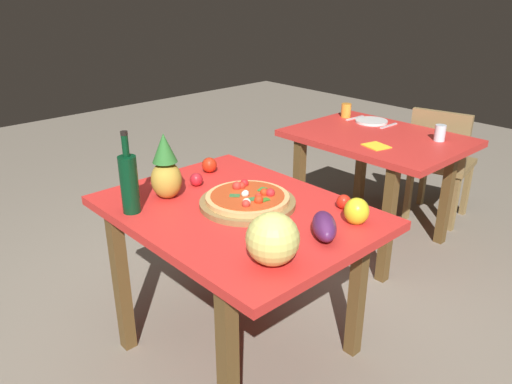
{
  "coord_description": "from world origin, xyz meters",
  "views": [
    {
      "loc": [
        1.49,
        -1.27,
        1.66
      ],
      "look_at": [
        0.01,
        0.1,
        0.81
      ],
      "focal_mm": 35.02,
      "sensor_mm": 36.0,
      "label": 1
    }
  ],
  "objects_px": {
    "pizza_board": "(248,203)",
    "eggplant": "(324,226)",
    "background_table": "(376,151)",
    "bell_pepper": "(357,211)",
    "wine_bottle": "(129,182)",
    "fork_utensil": "(355,118)",
    "dinner_plate": "(371,121)",
    "melon": "(273,239)",
    "tomato_beside_pepper": "(209,165)",
    "tomato_at_corner": "(344,202)",
    "pineapple_left": "(166,169)",
    "display_table": "(238,228)",
    "tomato_near_board": "(196,179)",
    "drinking_glass_juice": "(346,110)",
    "knife_utensil": "(389,126)",
    "drinking_glass_water": "(440,133)",
    "pizza": "(248,197)",
    "napkin_folded": "(376,146)",
    "dining_chair": "(440,159)"
  },
  "relations": [
    {
      "from": "pizza_board",
      "to": "tomato_beside_pepper",
      "type": "bearing_deg",
      "value": 163.14
    },
    {
      "from": "fork_utensil",
      "to": "melon",
      "type": "bearing_deg",
      "value": -58.15
    },
    {
      "from": "pizza_board",
      "to": "melon",
      "type": "bearing_deg",
      "value": -31.81
    },
    {
      "from": "melon",
      "to": "tomato_beside_pepper",
      "type": "relative_size",
      "value": 2.43
    },
    {
      "from": "wine_bottle",
      "to": "tomato_beside_pepper",
      "type": "bearing_deg",
      "value": 105.84
    },
    {
      "from": "bell_pepper",
      "to": "fork_utensil",
      "type": "height_order",
      "value": "bell_pepper"
    },
    {
      "from": "melon",
      "to": "background_table",
      "type": "bearing_deg",
      "value": 112.33
    },
    {
      "from": "pineapple_left",
      "to": "dinner_plate",
      "type": "bearing_deg",
      "value": 94.34
    },
    {
      "from": "bell_pepper",
      "to": "background_table",
      "type": "bearing_deg",
      "value": 120.5
    },
    {
      "from": "drinking_glass_juice",
      "to": "eggplant",
      "type": "bearing_deg",
      "value": -54.83
    },
    {
      "from": "pizza",
      "to": "napkin_folded",
      "type": "xyz_separation_m",
      "value": [
        -0.11,
        1.12,
        -0.04
      ]
    },
    {
      "from": "pizza",
      "to": "display_table",
      "type": "bearing_deg",
      "value": -104.13
    },
    {
      "from": "dinner_plate",
      "to": "napkin_folded",
      "type": "height_order",
      "value": "dinner_plate"
    },
    {
      "from": "tomato_beside_pepper",
      "to": "display_table",
      "type": "bearing_deg",
      "value": -23.12
    },
    {
      "from": "tomato_near_board",
      "to": "napkin_folded",
      "type": "relative_size",
      "value": 0.45
    },
    {
      "from": "background_table",
      "to": "bell_pepper",
      "type": "distance_m",
      "value": 1.31
    },
    {
      "from": "wine_bottle",
      "to": "drinking_glass_water",
      "type": "bearing_deg",
      "value": 78.83
    },
    {
      "from": "pizza_board",
      "to": "tomato_beside_pepper",
      "type": "relative_size",
      "value": 5.43
    },
    {
      "from": "dining_chair",
      "to": "napkin_folded",
      "type": "xyz_separation_m",
      "value": [
        0.0,
        -0.83,
        0.28
      ]
    },
    {
      "from": "tomato_near_board",
      "to": "dinner_plate",
      "type": "xyz_separation_m",
      "value": [
        -0.11,
        1.58,
        -0.02
      ]
    },
    {
      "from": "eggplant",
      "to": "dinner_plate",
      "type": "height_order",
      "value": "eggplant"
    },
    {
      "from": "fork_utensil",
      "to": "eggplant",
      "type": "bearing_deg",
      "value": -53.98
    },
    {
      "from": "display_table",
      "to": "tomato_near_board",
      "type": "xyz_separation_m",
      "value": [
        -0.33,
        0.02,
        0.13
      ]
    },
    {
      "from": "background_table",
      "to": "eggplant",
      "type": "distance_m",
      "value": 1.47
    },
    {
      "from": "melon",
      "to": "dining_chair",
      "type": "bearing_deg",
      "value": 103.29
    },
    {
      "from": "eggplant",
      "to": "tomato_at_corner",
      "type": "height_order",
      "value": "eggplant"
    },
    {
      "from": "pizza",
      "to": "wine_bottle",
      "type": "bearing_deg",
      "value": -125.76
    },
    {
      "from": "pizza_board",
      "to": "eggplant",
      "type": "distance_m",
      "value": 0.41
    },
    {
      "from": "dinner_plate",
      "to": "fork_utensil",
      "type": "xyz_separation_m",
      "value": [
        -0.14,
        0.0,
        -0.0
      ]
    },
    {
      "from": "pineapple_left",
      "to": "melon",
      "type": "relative_size",
      "value": 1.6
    },
    {
      "from": "bell_pepper",
      "to": "tomato_beside_pepper",
      "type": "height_order",
      "value": "bell_pepper"
    },
    {
      "from": "pineapple_left",
      "to": "drinking_glass_water",
      "type": "relative_size",
      "value": 3.05
    },
    {
      "from": "pizza",
      "to": "drinking_glass_water",
      "type": "bearing_deg",
      "value": 86.73
    },
    {
      "from": "pineapple_left",
      "to": "knife_utensil",
      "type": "relative_size",
      "value": 1.67
    },
    {
      "from": "tomato_beside_pepper",
      "to": "dinner_plate",
      "type": "height_order",
      "value": "tomato_beside_pepper"
    },
    {
      "from": "bell_pepper",
      "to": "melon",
      "type": "bearing_deg",
      "value": -90.97
    },
    {
      "from": "background_table",
      "to": "tomato_beside_pepper",
      "type": "height_order",
      "value": "tomato_beside_pepper"
    },
    {
      "from": "bell_pepper",
      "to": "tomato_beside_pepper",
      "type": "relative_size",
      "value": 1.45
    },
    {
      "from": "napkin_folded",
      "to": "wine_bottle",
      "type": "bearing_deg",
      "value": -96.78
    },
    {
      "from": "dining_chair",
      "to": "background_table",
      "type": "bearing_deg",
      "value": 66.57
    },
    {
      "from": "tomato_near_board",
      "to": "tomato_at_corner",
      "type": "bearing_deg",
      "value": 25.76
    },
    {
      "from": "melon",
      "to": "tomato_beside_pepper",
      "type": "height_order",
      "value": "melon"
    },
    {
      "from": "wine_bottle",
      "to": "fork_utensil",
      "type": "distance_m",
      "value": 1.98
    },
    {
      "from": "pizza",
      "to": "tomato_at_corner",
      "type": "distance_m",
      "value": 0.41
    },
    {
      "from": "display_table",
      "to": "tomato_beside_pepper",
      "type": "bearing_deg",
      "value": 156.88
    },
    {
      "from": "tomato_at_corner",
      "to": "dinner_plate",
      "type": "height_order",
      "value": "tomato_at_corner"
    },
    {
      "from": "tomato_beside_pepper",
      "to": "eggplant",
      "type": "bearing_deg",
      "value": -7.4
    },
    {
      "from": "pizza",
      "to": "knife_utensil",
      "type": "xyz_separation_m",
      "value": [
        -0.31,
        1.55,
        -0.04
      ]
    },
    {
      "from": "wine_bottle",
      "to": "dinner_plate",
      "type": "height_order",
      "value": "wine_bottle"
    },
    {
      "from": "pizza",
      "to": "pineapple_left",
      "type": "distance_m",
      "value": 0.39
    }
  ]
}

